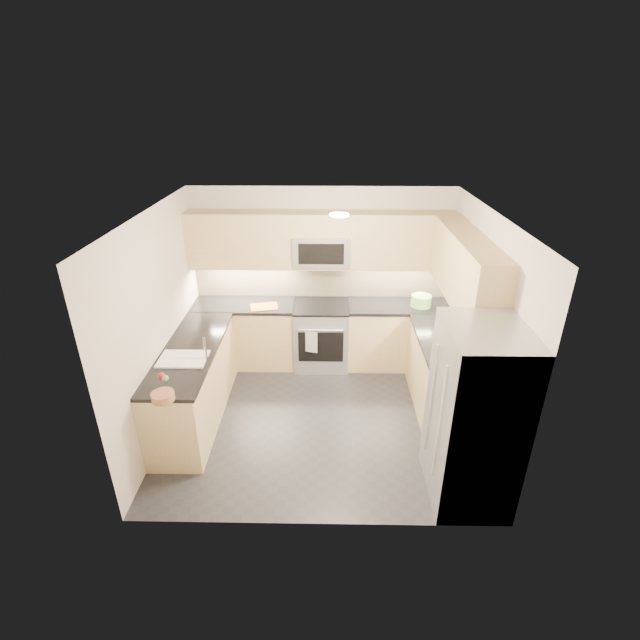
{
  "coord_description": "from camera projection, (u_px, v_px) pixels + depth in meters",
  "views": [
    {
      "loc": [
        0.09,
        -4.63,
        3.55
      ],
      "look_at": [
        0.0,
        0.35,
        1.15
      ],
      "focal_mm": 26.0,
      "sensor_mm": 36.0,
      "label": 1
    }
  ],
  "objects": [
    {
      "name": "microwave_door",
      "position": [
        321.0,
        254.0,
        6.05
      ],
      "size": [
        0.6,
        0.01,
        0.28
      ],
      "primitive_type": "cube",
      "color": "black",
      "rests_on": "microwave"
    },
    {
      "name": "backsplash_back",
      "position": [
        321.0,
        280.0,
        6.63
      ],
      "size": [
        3.6,
        0.01,
        0.51
      ],
      "primitive_type": "cube",
      "color": "tan",
      "rests_on": "wall_back"
    },
    {
      "name": "refrigerator",
      "position": [
        474.0,
        416.0,
        4.26
      ],
      "size": [
        0.7,
        0.9,
        1.8
      ],
      "primitive_type": "cube",
      "color": "#A0A3A8",
      "rests_on": "floor"
    },
    {
      "name": "backsplash_right",
      "position": [
        469.0,
        314.0,
        5.57
      ],
      "size": [
        0.01,
        2.3,
        0.51
      ],
      "primitive_type": "cube",
      "color": "tan",
      "rests_on": "wall_right"
    },
    {
      "name": "oven_handle",
      "position": [
        321.0,
        330.0,
        6.23
      ],
      "size": [
        0.6,
        0.02,
        0.02
      ],
      "primitive_type": "cylinder",
      "rotation": [
        0.0,
        1.57,
        0.0
      ],
      "color": "#B2B5BA",
      "rests_on": "gas_range"
    },
    {
      "name": "fridge_handle_left",
      "position": [
        439.0,
        424.0,
        4.08
      ],
      "size": [
        0.02,
        0.02,
        1.2
      ],
      "primitive_type": "cylinder",
      "color": "#B2B5BA",
      "rests_on": "refrigerator"
    },
    {
      "name": "base_cab_back_left",
      "position": [
        246.0,
        334.0,
        6.7
      ],
      "size": [
        1.42,
        0.6,
        0.9
      ],
      "primitive_type": "cube",
      "color": "#D0B57D",
      "rests_on": "floor"
    },
    {
      "name": "faucet",
      "position": [
        205.0,
        349.0,
        5.04
      ],
      "size": [
        0.03,
        0.03,
        0.28
      ],
      "primitive_type": "cylinder",
      "color": "silver",
      "rests_on": "countertop_peninsula"
    },
    {
      "name": "dish_towel_check",
      "position": [
        311.0,
        342.0,
        6.29
      ],
      "size": [
        0.16,
        0.06,
        0.31
      ],
      "primitive_type": "cube",
      "rotation": [
        0.0,
        0.0,
        -0.29
      ],
      "color": "silver",
      "rests_on": "oven_handle"
    },
    {
      "name": "wall_front",
      "position": [
        316.0,
        414.0,
        3.73
      ],
      "size": [
        3.6,
        0.02,
        2.5
      ],
      "primitive_type": "cube",
      "color": "beige",
      "rests_on": "floor"
    },
    {
      "name": "ceiling",
      "position": [
        319.0,
        214.0,
        4.63
      ],
      "size": [
        3.6,
        3.2,
        0.02
      ],
      "primitive_type": "cube",
      "color": "beige",
      "rests_on": "wall_back"
    },
    {
      "name": "wall_left",
      "position": [
        159.0,
        324.0,
        5.2
      ],
      "size": [
        0.02,
        3.2,
        2.5
      ],
      "primitive_type": "cube",
      "color": "beige",
      "rests_on": "floor"
    },
    {
      "name": "wall_back",
      "position": [
        322.0,
        276.0,
        6.61
      ],
      "size": [
        3.6,
        0.02,
        2.5
      ],
      "primitive_type": "cube",
      "color": "beige",
      "rests_on": "floor"
    },
    {
      "name": "countertop_back_right",
      "position": [
        399.0,
        306.0,
        6.47
      ],
      "size": [
        1.42,
        0.63,
        0.04
      ],
      "primitive_type": "cube",
      "color": "black",
      "rests_on": "base_cab_back_right"
    },
    {
      "name": "upper_cab_back",
      "position": [
        321.0,
        240.0,
        6.2
      ],
      "size": [
        3.6,
        0.35,
        0.75
      ],
      "primitive_type": "cube",
      "color": "#D0B57D",
      "rests_on": "wall_back"
    },
    {
      "name": "upper_cab_right",
      "position": [
        466.0,
        269.0,
        5.14
      ],
      "size": [
        0.35,
        1.95,
        0.75
      ],
      "primitive_type": "cube",
      "color": "#D0B57D",
      "rests_on": "wall_right"
    },
    {
      "name": "base_cab_back_right",
      "position": [
        397.0,
        336.0,
        6.67
      ],
      "size": [
        1.42,
        0.6,
        0.9
      ],
      "primitive_type": "cube",
      "color": "#D0B57D",
      "rests_on": "floor"
    },
    {
      "name": "oven_door_glass",
      "position": [
        321.0,
        347.0,
        6.37
      ],
      "size": [
        0.62,
        0.02,
        0.45
      ],
      "primitive_type": "cube",
      "color": "black",
      "rests_on": "gas_range"
    },
    {
      "name": "microwave",
      "position": [
        321.0,
        249.0,
        6.24
      ],
      "size": [
        0.76,
        0.4,
        0.4
      ],
      "primitive_type": "cube",
      "color": "#94979B",
      "rests_on": "upper_cab_back"
    },
    {
      "name": "base_cab_right",
      "position": [
        443.0,
        380.0,
        5.63
      ],
      "size": [
        0.6,
        1.7,
        0.9
      ],
      "primitive_type": "cube",
      "color": "#D0B57D",
      "rests_on": "floor"
    },
    {
      "name": "utensil_bowl",
      "position": [
        421.0,
        301.0,
        6.38
      ],
      "size": [
        0.31,
        0.31,
        0.16
      ],
      "primitive_type": "cylinder",
      "rotation": [
        0.0,
        0.0,
        -0.14
      ],
      "color": "#71BB50",
      "rests_on": "countertop_back_right"
    },
    {
      "name": "countertop_right",
      "position": [
        447.0,
        346.0,
        5.42
      ],
      "size": [
        0.63,
        1.7,
        0.04
      ],
      "primitive_type": "cube",
      "color": "black",
      "rests_on": "base_cab_right"
    },
    {
      "name": "sink_basin",
      "position": [
        184.0,
        364.0,
        5.13
      ],
      "size": [
        0.52,
        0.38,
        0.16
      ],
      "primitive_type": "cube",
      "color": "white",
      "rests_on": "base_cab_peninsula"
    },
    {
      "name": "floor",
      "position": [
        320.0,
        416.0,
        5.71
      ],
      "size": [
        3.6,
        3.2,
        0.0
      ],
      "primitive_type": "cube",
      "color": "#26262B",
      "rests_on": "ground"
    },
    {
      "name": "fruit_apple",
      "position": [
        161.0,
        376.0,
        4.59
      ],
      "size": [
        0.07,
        0.07,
        0.07
      ],
      "primitive_type": "sphere",
      "color": "#A81513",
      "rests_on": "fruit_basket"
    },
    {
      "name": "fridge_handle_right",
      "position": [
        431.0,
        400.0,
        4.41
      ],
      "size": [
        0.02,
        0.02,
        1.2
      ],
      "primitive_type": "cylinder",
      "color": "#B2B5BA",
      "rests_on": "refrigerator"
    },
    {
      "name": "wall_right",
      "position": [
        481.0,
        327.0,
        5.14
      ],
      "size": [
        0.02,
        3.2,
        2.5
      ],
      "primitive_type": "cube",
      "color": "beige",
      "rests_on": "floor"
    },
    {
      "name": "base_cab_peninsula",
      "position": [
        194.0,
        384.0,
        5.54
      ],
      "size": [
        0.6,
        2.0,
        0.9
      ],
      "primitive_type": "cube",
      "color": "#D0B57D",
      "rests_on": "floor"
    },
    {
      "name": "countertop_peninsula",
      "position": [
        190.0,
        350.0,
        5.34
      ],
      "size": [
        0.63,
        2.0,
        0.04
      ],
      "primitive_type": "cube",
      "color": "black",
      "rests_on": "base_cab_peninsula"
    },
    {
      "name": "countertop_back_left",
      "position": [
        244.0,
        305.0,
        6.5
      ],
      "size": [
        1.42,
        0.63,
        0.04
      ],
      "primitive_type": "cube",
      "color": "black",
      "rests_on": "base_cab_back_left"
    },
    {
      "name": "gas_range",
      "position": [
        321.0,
        336.0,
        6.66
      ],
      "size": [
        0.76,
        0.65,
        0.91
      ],
      "primitive_type": "cube",
      "color": "#ACAEB4",
      "rests_on": "floor"
    },
    {
      "name": "cutting_board",
      "position": [
        264.0,
        307.0,
        6.38
      ],
      "size": [
        0.41,
        0.32,
        0.01
      ],
      "primitive_type": "cube",
      "rotation": [
        0.0,
        0.0,
        0.2
      ],
      "color": "#D45A14",
      "rests_on": "countertop_back_left"
    },
    {
      "name": "fruit_pear",
      "position": [
        166.0,
        378.0,
        4.55
      ],
      "size": [
        0.06,
        0.06,
        0.06
      ],
      "primitive_type": "sphere",
      "color": "#52B34C",
      "rests_on": "fruit_basket"
    },
    {
      "name": "fruit_basket",
      "position": [
        163.0,
        396.0,
        4.41
      ],
      "size": [
        0.28,
        0.28,
        0.08
      ],
      "primitive_type": "cylinder",
      "rotation": [
        0.0,
        0.0,
        -0.35
      ],
      "color": "#9D6A49",
      "rests_on": "countertop_peninsula"
    },
    {
      "name": "range_cooktop",
      "position": [
        321.0,
        306.0,
        6.46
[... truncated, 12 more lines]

